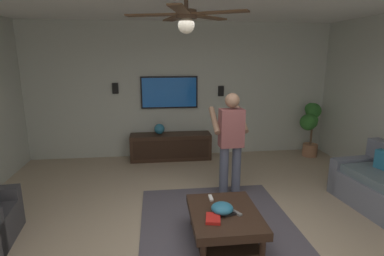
{
  "coord_description": "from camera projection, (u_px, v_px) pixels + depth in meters",
  "views": [
    {
      "loc": [
        -3.02,
        0.57,
        2.18
      ],
      "look_at": [
        1.2,
        0.06,
        1.16
      ],
      "focal_mm": 28.48,
      "sensor_mm": 36.0,
      "label": 1
    }
  ],
  "objects": [
    {
      "name": "ceiling_fan",
      "position": [
        186.0,
        17.0,
        2.91
      ],
      "size": [
        1.19,
        1.14,
        0.46
      ],
      "color": "#4C3828"
    },
    {
      "name": "tv",
      "position": [
        169.0,
        92.0,
        6.48
      ],
      "size": [
        0.05,
        1.21,
        0.68
      ],
      "rotation": [
        0.0,
        0.0,
        3.14
      ],
      "color": "black"
    },
    {
      "name": "remote_grey",
      "position": [
        236.0,
        213.0,
        3.51
      ],
      "size": [
        0.15,
        0.12,
        0.02
      ],
      "primitive_type": "cube",
      "rotation": [
        0.0,
        0.0,
        3.7
      ],
      "color": "slate",
      "rests_on": "coffee_table"
    },
    {
      "name": "bowl",
      "position": [
        222.0,
        208.0,
        3.52
      ],
      "size": [
        0.26,
        0.26,
        0.12
      ],
      "primitive_type": "ellipsoid",
      "color": "teal",
      "rests_on": "coffee_table"
    },
    {
      "name": "coffee_table",
      "position": [
        224.0,
        220.0,
        3.58
      ],
      "size": [
        1.0,
        0.8,
        0.4
      ],
      "color": "#332116",
      "rests_on": "ground"
    },
    {
      "name": "wall_speaker_right",
      "position": [
        115.0,
        88.0,
        6.33
      ],
      "size": [
        0.06,
        0.12,
        0.22
      ],
      "primitive_type": "cube",
      "color": "black"
    },
    {
      "name": "wall_back_tv",
      "position": [
        182.0,
        91.0,
        6.59
      ],
      "size": [
        0.1,
        6.7,
        2.86
      ],
      "primitive_type": "cube",
      "color": "#B2B7AD",
      "rests_on": "ground"
    },
    {
      "name": "media_console",
      "position": [
        171.0,
        147.0,
        6.51
      ],
      "size": [
        0.45,
        1.7,
        0.55
      ],
      "rotation": [
        0.0,
        0.0,
        3.14
      ],
      "color": "#332116",
      "rests_on": "ground"
    },
    {
      "name": "ground_plane",
      "position": [
        210.0,
        250.0,
        3.49
      ],
      "size": [
        8.41,
        8.41,
        0.0
      ],
      "primitive_type": "plane",
      "color": "tan"
    },
    {
      "name": "remote_black",
      "position": [
        230.0,
        214.0,
        3.47
      ],
      "size": [
        0.07,
        0.16,
        0.02
      ],
      "primitive_type": "cube",
      "rotation": [
        0.0,
        0.0,
        1.76
      ],
      "color": "black",
      "rests_on": "coffee_table"
    },
    {
      "name": "book",
      "position": [
        213.0,
        219.0,
        3.37
      ],
      "size": [
        0.25,
        0.2,
        0.04
      ],
      "primitive_type": "cube",
      "rotation": [
        0.0,
        0.0,
        2.94
      ],
      "color": "red",
      "rests_on": "coffee_table"
    },
    {
      "name": "remote_white",
      "position": [
        211.0,
        198.0,
        3.87
      ],
      "size": [
        0.15,
        0.04,
        0.02
      ],
      "primitive_type": "cube",
      "rotation": [
        0.0,
        0.0,
        3.14
      ],
      "color": "white",
      "rests_on": "coffee_table"
    },
    {
      "name": "potted_plant_tall",
      "position": [
        311.0,
        123.0,
        6.6
      ],
      "size": [
        0.47,
        0.5,
        1.17
      ],
      "color": "#9E6B4C",
      "rests_on": "ground"
    },
    {
      "name": "wall_speaker_left",
      "position": [
        221.0,
        91.0,
        6.62
      ],
      "size": [
        0.06,
        0.12,
        0.22
      ],
      "primitive_type": "cube",
      "color": "black"
    },
    {
      "name": "vase_round",
      "position": [
        159.0,
        129.0,
        6.43
      ],
      "size": [
        0.22,
        0.22,
        0.22
      ],
      "primitive_type": "sphere",
      "color": "teal",
      "rests_on": "media_console"
    },
    {
      "name": "area_rug",
      "position": [
        220.0,
        232.0,
        3.84
      ],
      "size": [
        2.62,
        2.01,
        0.01
      ],
      "primitive_type": "cube",
      "color": "#514C56",
      "rests_on": "ground"
    },
    {
      "name": "person_standing",
      "position": [
        231.0,
        139.0,
        4.65
      ],
      "size": [
        0.55,
        0.55,
        1.64
      ],
      "rotation": [
        0.0,
        0.0,
        0.05
      ],
      "color": "#4C5166",
      "rests_on": "ground"
    }
  ]
}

